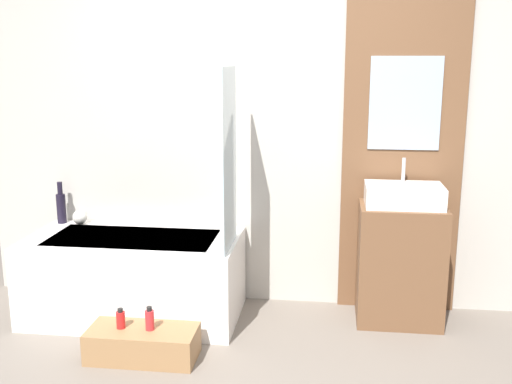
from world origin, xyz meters
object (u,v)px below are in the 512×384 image
at_px(bottle_soap_primary, 121,319).
at_px(sink, 404,195).
at_px(vase_tall_dark, 61,206).
at_px(bottle_soap_secondary, 150,319).
at_px(vase_round_light, 80,217).
at_px(wooden_step_bench, 143,344).
at_px(bathtub, 135,276).

bearing_deg(bottle_soap_primary, sink, 23.62).
distance_m(vase_tall_dark, bottle_soap_primary, 1.27).
bearing_deg(bottle_soap_primary, bottle_soap_secondary, 0.00).
bearing_deg(sink, bottle_soap_secondary, -153.96).
distance_m(sink, vase_round_light, 2.36).
bearing_deg(bottle_soap_secondary, sink, 26.04).
height_order(sink, vase_round_light, sink).
bearing_deg(bottle_soap_primary, wooden_step_bench, 0.00).
distance_m(vase_tall_dark, vase_round_light, 0.17).
bearing_deg(wooden_step_bench, bottle_soap_secondary, 0.00).
bearing_deg(sink, wooden_step_bench, -154.67).
bearing_deg(wooden_step_bench, vase_tall_dark, 134.81).
bearing_deg(bottle_soap_secondary, bathtub, 115.88).
height_order(bathtub, bottle_soap_secondary, bathtub).
xyz_separation_m(vase_tall_dark, vase_round_light, (0.15, -0.02, -0.07)).
xyz_separation_m(sink, bottle_soap_secondary, (-1.55, -0.76, -0.64)).
relative_size(bottle_soap_primary, bottle_soap_secondary, 0.85).
xyz_separation_m(bathtub, vase_tall_dark, (-0.65, 0.30, 0.42)).
bearing_deg(sink, bathtub, -175.27).
xyz_separation_m(vase_tall_dark, bottle_soap_primary, (0.76, -0.90, -0.46)).
height_order(vase_tall_dark, bottle_soap_primary, vase_tall_dark).
relative_size(bathtub, bottle_soap_secondary, 9.91).
height_order(bottle_soap_primary, bottle_soap_secondary, bottle_soap_secondary).
distance_m(bathtub, bottle_soap_secondary, 0.67).
height_order(vase_round_light, bottle_soap_primary, vase_round_light).
height_order(sink, vase_tall_dark, sink).
relative_size(wooden_step_bench, bottle_soap_secondary, 4.46).
bearing_deg(bathtub, wooden_step_bench, -68.04).
bearing_deg(vase_tall_dark, bottle_soap_secondary, -43.65).
bearing_deg(vase_tall_dark, vase_round_light, -7.69).
bearing_deg(vase_tall_dark, bathtub, -24.47).
bearing_deg(sink, vase_round_light, 176.99).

